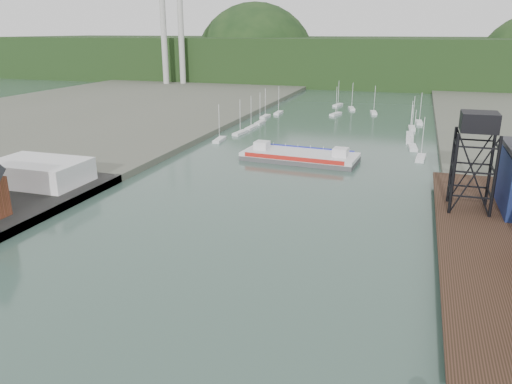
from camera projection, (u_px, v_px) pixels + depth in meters
The scene contains 7 objects.
east_pier at pixel (489, 242), 70.33m from camera, with size 14.00×70.00×2.45m.
white_shed at pixel (39, 172), 97.79m from camera, with size 18.00×12.00×4.50m, color silver.
lift_tower at pixel (478, 128), 78.43m from camera, with size 6.50×6.50×16.00m.
marina_sailboats at pixel (335, 125), 166.17m from camera, with size 57.71×92.65×0.90m.
smokestacks at pixel (172, 31), 272.97m from camera, with size 11.20×8.20×60.00m.
distant_hills at pixel (371, 64), 311.73m from camera, with size 500.00×120.00×80.00m.
chain_ferry at pixel (300, 156), 121.32m from camera, with size 28.37×13.10×3.98m.
Camera 1 is at (25.37, -26.69, 30.33)m, focal length 35.00 mm.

